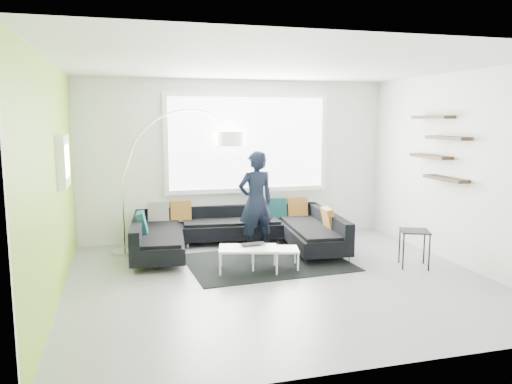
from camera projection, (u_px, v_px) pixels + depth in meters
ground at (279, 279)px, 6.67m from camera, size 5.50×5.50×0.00m
room_shell at (278, 143)px, 6.61m from camera, size 5.54×5.04×2.82m
sectional_sofa at (236, 233)px, 8.02m from camera, size 3.40×2.28×0.70m
rug at (267, 262)px, 7.44m from camera, size 2.43×1.83×0.01m
coffee_table at (262, 258)px, 7.07m from camera, size 1.17×0.84×0.34m
arc_lamp at (122, 182)px, 7.78m from camera, size 2.24×1.11×2.29m
side_table at (414, 249)px, 7.19m from camera, size 0.51×0.51×0.54m
person at (256, 202)px, 7.95m from camera, size 0.72×0.58×1.63m
laptop at (254, 245)px, 7.04m from camera, size 0.43×0.33×0.03m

